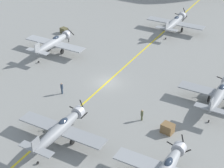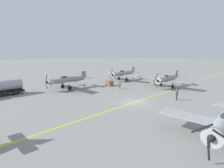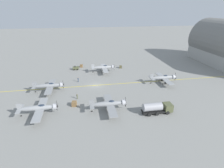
% 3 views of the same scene
% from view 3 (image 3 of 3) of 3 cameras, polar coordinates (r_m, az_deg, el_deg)
% --- Properties ---
extents(ground_plane, '(400.00, 400.00, 0.00)m').
position_cam_3_polar(ground_plane, '(62.69, -5.30, -0.43)').
color(ground_plane, gray).
extents(taxiway_stripe, '(0.30, 160.00, 0.01)m').
position_cam_3_polar(taxiway_stripe, '(62.69, -5.30, -0.42)').
color(taxiway_stripe, yellow).
rests_on(taxiway_stripe, ground).
extents(airplane_mid_right, '(12.00, 9.98, 3.71)m').
position_cam_3_polar(airplane_mid_right, '(46.78, -1.07, -6.48)').
color(airplane_mid_right, gray).
rests_on(airplane_mid_right, ground).
extents(airplane_mid_left, '(12.00, 9.98, 3.65)m').
position_cam_3_polar(airplane_mid_left, '(75.10, -2.81, 5.44)').
color(airplane_mid_left, '#97999C').
rests_on(airplane_mid_left, ground).
extents(airplane_far_center, '(12.00, 9.98, 3.65)m').
position_cam_3_polar(airplane_far_center, '(66.57, 16.41, 2.02)').
color(airplane_far_center, gray).
rests_on(airplane_far_center, ground).
extents(airplane_near_right, '(12.00, 9.98, 3.76)m').
position_cam_3_polar(airplane_near_right, '(48.67, -22.82, -7.25)').
color(airplane_near_right, gray).
rests_on(airplane_near_right, ground).
extents(airplane_near_center, '(12.00, 9.98, 3.70)m').
position_cam_3_polar(airplane_near_center, '(60.82, -19.86, -0.53)').
color(airplane_near_center, gray).
rests_on(airplane_near_center, ground).
extents(fuel_tanker, '(2.67, 8.00, 2.98)m').
position_cam_3_polar(fuel_tanker, '(47.46, 14.56, -7.55)').
color(fuel_tanker, black).
rests_on(fuel_tanker, ground).
extents(tow_tractor, '(1.57, 2.60, 1.79)m').
position_cam_3_polar(tow_tractor, '(79.77, -11.76, 5.14)').
color(tow_tractor, '#515638').
rests_on(tow_tractor, ground).
extents(ground_crew_walking, '(0.40, 0.40, 1.85)m').
position_cam_3_polar(ground_crew_walking, '(66.14, -10.99, 1.50)').
color(ground_crew_walking, '#334256').
rests_on(ground_crew_walking, ground).
extents(ground_crew_inspecting, '(0.37, 0.37, 1.68)m').
position_cam_3_polar(ground_crew_inspecting, '(54.05, -11.32, -3.89)').
color(ground_crew_inspecting, '#515638').
rests_on(ground_crew_inspecting, ground).
extents(supply_crate_by_tanker, '(1.69, 1.47, 1.28)m').
position_cam_3_polar(supply_crate_by_tanker, '(50.68, -12.24, -6.31)').
color(supply_crate_by_tanker, brown).
rests_on(supply_crate_by_tanker, ground).
extents(supply_crate_mid_lane, '(1.54, 1.36, 1.12)m').
position_cam_3_polar(supply_crate_mid_lane, '(80.48, 2.82, 5.61)').
color(supply_crate_mid_lane, brown).
rests_on(supply_crate_mid_lane, ground).
extents(supply_crate_outboard, '(1.61, 1.42, 1.18)m').
position_cam_3_polar(supply_crate_outboard, '(82.93, -9.99, 5.85)').
color(supply_crate_outboard, brown).
rests_on(supply_crate_outboard, ground).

